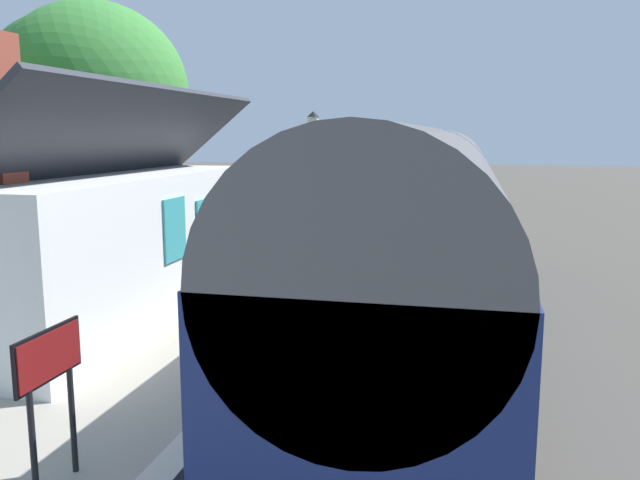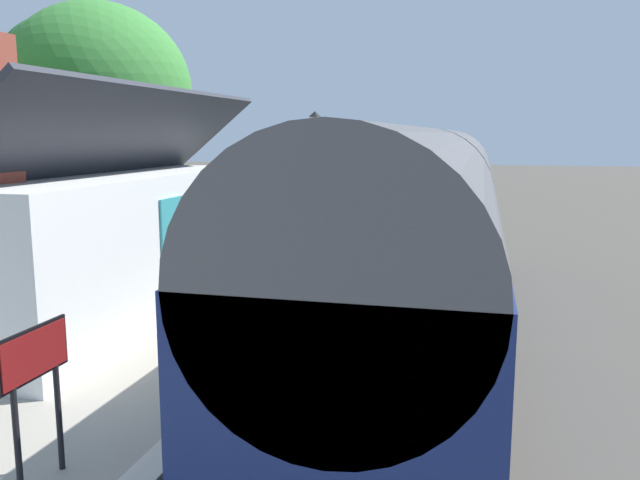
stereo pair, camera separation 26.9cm
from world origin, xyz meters
The scene contains 16 objects.
ground_plane centered at (0.00, 0.00, 0.00)m, with size 160.00×160.00×0.00m, color #4C473F.
platform centered at (0.00, 3.79, 0.43)m, with size 32.00×5.58×0.85m, color #A39B8C.
platform_edge_coping centered at (0.00, 1.18, 0.86)m, with size 32.00×0.36×0.02m, color beige.
rail_near centered at (0.00, -1.62, 0.07)m, with size 52.00×0.08×0.14m, color gray.
rail_far centered at (0.00, -0.18, 0.07)m, with size 52.00×0.08×0.14m, color gray.
train centered at (1.04, -0.90, 2.21)m, with size 17.33×2.73×4.32m.
station_building centered at (-1.68, 5.02, 2.31)m, with size 7.78×3.67×5.15m.
bench_platform_end centered at (5.77, 3.06, 1.33)m, with size 1.42×0.50×0.88m.
bench_near_building centered at (8.00, 3.04, 1.33)m, with size 1.40×0.44×0.88m.
planter_bench_right centered at (6.91, 4.07, 1.27)m, with size 0.58×0.58×0.84m.
planter_under_sign centered at (3.37, 2.09, 1.25)m, with size 0.41×0.41×0.77m.
lamp_post_platform centered at (4.02, 2.17, 3.57)m, with size 0.32×0.50×3.91m.
station_sign_board centered at (-7.00, 2.04, 2.04)m, with size 0.96×0.06×1.57m.
tree_far_left centered at (10.97, 11.75, 4.63)m, with size 4.67×4.64×7.22m.
tree_behind_building centered at (4.55, 8.61, 5.36)m, with size 5.06×5.23×7.83m.
tree_distant centered at (6.36, 11.01, 5.38)m, with size 4.15×4.52×7.91m.
Camera 2 is at (-11.96, -1.98, 4.21)m, focal length 36.26 mm.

